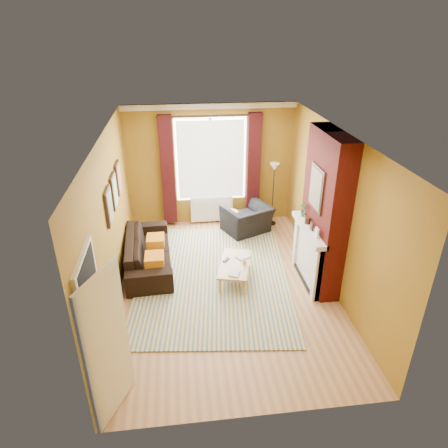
{
  "coord_description": "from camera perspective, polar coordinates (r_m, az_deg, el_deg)",
  "views": [
    {
      "loc": [
        -0.77,
        -6.0,
        4.33
      ],
      "look_at": [
        0.0,
        0.25,
        1.15
      ],
      "focal_mm": 32.0,
      "sensor_mm": 36.0,
      "label": 1
    }
  ],
  "objects": [
    {
      "name": "tv_remote",
      "position": [
        7.49,
        0.31,
        -5.13
      ],
      "size": [
        0.14,
        0.16,
        0.02
      ],
      "rotation": [
        0.0,
        0.0,
        -0.67
      ],
      "color": "#252527",
      "rests_on": "coffee_table"
    },
    {
      "name": "book_b",
      "position": [
        7.66,
        2.25,
        -4.37
      ],
      "size": [
        0.32,
        0.3,
        0.02
      ],
      "primitive_type": "imported",
      "rotation": [
        0.0,
        0.0,
        -0.97
      ],
      "color": "#999999",
      "rests_on": "coffee_table"
    },
    {
      "name": "ground",
      "position": [
        7.43,
        0.24,
        -8.81
      ],
      "size": [
        5.5,
        5.5,
        0.0
      ],
      "primitive_type": "plane",
      "color": "#996B45",
      "rests_on": "ground"
    },
    {
      "name": "armchair",
      "position": [
        9.12,
        3.27,
        0.69
      ],
      "size": [
        1.26,
        1.2,
        0.64
      ],
      "primitive_type": "imported",
      "rotation": [
        0.0,
        0.0,
        3.57
      ],
      "color": "black",
      "rests_on": "ground"
    },
    {
      "name": "floor_lamp",
      "position": [
        9.22,
        7.15,
        6.72
      ],
      "size": [
        0.25,
        0.25,
        1.51
      ],
      "rotation": [
        0.0,
        0.0,
        -0.13
      ],
      "color": "black",
      "rests_on": "ground"
    },
    {
      "name": "mug",
      "position": [
        7.39,
        2.92,
        -5.38
      ],
      "size": [
        0.1,
        0.1,
        0.08
      ],
      "primitive_type": "imported",
      "rotation": [
        0.0,
        0.0,
        -0.15
      ],
      "color": "#999999",
      "rests_on": "coffee_table"
    },
    {
      "name": "coffee_table",
      "position": [
        7.44,
        1.55,
        -5.87
      ],
      "size": [
        0.78,
        1.16,
        0.35
      ],
      "rotation": [
        0.0,
        0.0,
        -0.26
      ],
      "color": "tan",
      "rests_on": "ground"
    },
    {
      "name": "room_walls",
      "position": [
        7.07,
        5.11,
        2.09
      ],
      "size": [
        3.82,
        5.54,
        2.83
      ],
      "color": "olive",
      "rests_on": "ground"
    },
    {
      "name": "sofa",
      "position": [
        8.0,
        -10.75,
        -3.84
      ],
      "size": [
        0.96,
        2.2,
        0.63
      ],
      "primitive_type": "imported",
      "rotation": [
        0.0,
        0.0,
        1.63
      ],
      "color": "black",
      "rests_on": "ground"
    },
    {
      "name": "striped_rug",
      "position": [
        7.67,
        -1.57,
        -7.49
      ],
      "size": [
        3.2,
        4.16,
        0.02
      ],
      "rotation": [
        0.0,
        0.0,
        -0.11
      ],
      "color": "#355E92",
      "rests_on": "ground"
    },
    {
      "name": "book_a",
      "position": [
        7.14,
        0.8,
        -6.91
      ],
      "size": [
        0.25,
        0.28,
        0.02
      ],
      "primitive_type": "imported",
      "rotation": [
        0.0,
        0.0,
        -0.4
      ],
      "color": "#999999",
      "rests_on": "coffee_table"
    },
    {
      "name": "wicker_stool",
      "position": [
        9.25,
        0.88,
        0.5
      ],
      "size": [
        0.43,
        0.43,
        0.46
      ],
      "rotation": [
        0.0,
        0.0,
        -0.2
      ],
      "color": "olive",
      "rests_on": "ground"
    }
  ]
}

